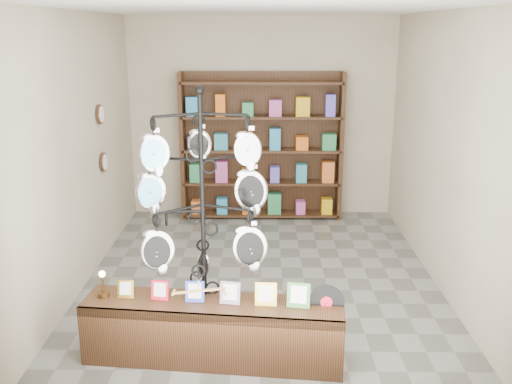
% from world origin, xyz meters
% --- Properties ---
extents(ground, '(5.00, 5.00, 0.00)m').
position_xyz_m(ground, '(0.00, 0.00, 0.00)').
color(ground, slate).
rests_on(ground, ground).
extents(room_envelope, '(5.00, 5.00, 5.00)m').
position_xyz_m(room_envelope, '(0.00, 0.00, 1.85)').
color(room_envelope, '#C0B29A').
rests_on(room_envelope, ground).
extents(display_tree, '(1.21, 1.12, 2.37)m').
position_xyz_m(display_tree, '(-0.49, -1.53, 1.37)').
color(display_tree, black).
rests_on(display_tree, ground).
extents(front_shelf, '(2.28, 0.69, 0.79)m').
position_xyz_m(front_shelf, '(-0.41, -1.69, 0.28)').
color(front_shelf, black).
rests_on(front_shelf, ground).
extents(back_shelving, '(2.42, 0.36, 2.20)m').
position_xyz_m(back_shelving, '(0.00, 2.30, 1.03)').
color(back_shelving, black).
rests_on(back_shelving, ground).
extents(wall_clocks, '(0.03, 0.24, 0.84)m').
position_xyz_m(wall_clocks, '(-1.97, 0.80, 1.50)').
color(wall_clocks, black).
rests_on(wall_clocks, ground).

